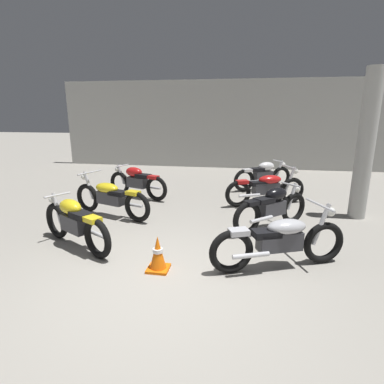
% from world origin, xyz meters
% --- Properties ---
extents(ground_plane, '(60.00, 60.00, 0.00)m').
position_xyz_m(ground_plane, '(0.00, 0.00, 0.00)').
color(ground_plane, gray).
extents(back_wall, '(13.45, 0.24, 3.60)m').
position_xyz_m(back_wall, '(0.00, 9.49, 1.80)').
color(back_wall, '#B2B2AD').
rests_on(back_wall, ground).
extents(support_pillar, '(0.36, 0.36, 3.20)m').
position_xyz_m(support_pillar, '(3.67, 3.42, 1.60)').
color(support_pillar, '#B2B2AD').
rests_on(support_pillar, ground).
extents(motorcycle_left_row_0, '(1.76, 1.08, 0.88)m').
position_xyz_m(motorcycle_left_row_0, '(-1.71, 0.90, 0.46)').
color(motorcycle_left_row_0, black).
rests_on(motorcycle_left_row_0, ground).
extents(motorcycle_left_row_1, '(2.08, 0.96, 0.97)m').
position_xyz_m(motorcycle_left_row_1, '(-1.79, 2.55, 0.45)').
color(motorcycle_left_row_1, black).
rests_on(motorcycle_left_row_1, ground).
extents(motorcycle_left_row_2, '(1.88, 0.81, 0.88)m').
position_xyz_m(motorcycle_left_row_2, '(-1.74, 4.17, 0.46)').
color(motorcycle_left_row_2, black).
rests_on(motorcycle_left_row_2, ground).
extents(motorcycle_right_row_0, '(2.06, 1.00, 0.97)m').
position_xyz_m(motorcycle_right_row_0, '(1.70, 0.71, 0.45)').
color(motorcycle_right_row_0, black).
rests_on(motorcycle_right_row_0, ground).
extents(motorcycle_right_row_1, '(1.54, 1.39, 0.88)m').
position_xyz_m(motorcycle_right_row_1, '(1.72, 2.36, 0.46)').
color(motorcycle_right_row_1, black).
rests_on(motorcycle_right_row_1, ground).
extents(motorcycle_right_row_2, '(2.03, 1.05, 0.97)m').
position_xyz_m(motorcycle_right_row_2, '(1.72, 4.05, 0.45)').
color(motorcycle_right_row_2, black).
rests_on(motorcycle_right_row_2, ground).
extents(motorcycle_right_row_3, '(1.76, 1.08, 0.88)m').
position_xyz_m(motorcycle_right_row_3, '(1.73, 5.68, 0.46)').
color(motorcycle_right_row_3, black).
rests_on(motorcycle_right_row_3, ground).
extents(traffic_cone, '(0.32, 0.32, 0.54)m').
position_xyz_m(traffic_cone, '(-0.08, 0.34, 0.26)').
color(traffic_cone, orange).
rests_on(traffic_cone, ground).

